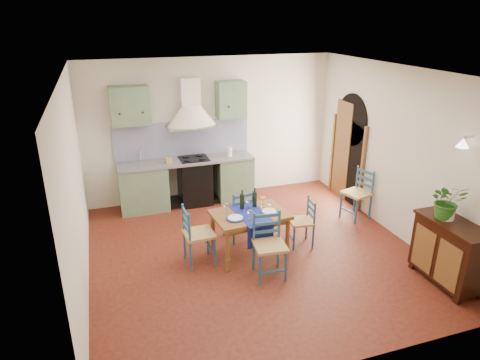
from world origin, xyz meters
name	(u,v)px	position (x,y,z in m)	size (l,w,h in m)	color
floor	(254,252)	(0.00, 0.00, 0.00)	(5.00, 5.00, 0.00)	#41140E
back_wall	(192,151)	(-0.47, 2.29, 1.05)	(5.00, 0.96, 2.80)	beige
right_wall	(387,152)	(2.50, 0.28, 1.34)	(0.26, 5.00, 2.80)	beige
left_wall	(75,190)	(-2.50, 0.00, 1.40)	(0.04, 5.00, 2.80)	beige
ceiling	(257,72)	(0.00, 0.00, 2.80)	(5.00, 5.00, 0.01)	silver
dining_table	(250,218)	(-0.08, -0.03, 0.63)	(1.18, 0.90, 1.03)	brown
chair_near	(269,245)	(-0.01, -0.65, 0.48)	(0.48, 0.48, 0.94)	navy
chair_far	(239,214)	(-0.09, 0.51, 0.46)	(0.49, 0.49, 0.89)	navy
chair_left	(197,235)	(-0.92, -0.01, 0.48)	(0.45, 0.45, 0.92)	navy
chair_right	(303,221)	(0.83, 0.00, 0.41)	(0.42, 0.42, 0.80)	navy
chair_spare	(358,193)	(2.23, 0.59, 0.48)	(0.53, 0.53, 0.93)	navy
sideboard	(449,250)	(2.26, -1.60, 0.51)	(0.50, 1.05, 0.94)	black
potted_plant	(448,201)	(2.23, -1.45, 1.19)	(0.46, 0.40, 0.51)	#275F1B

